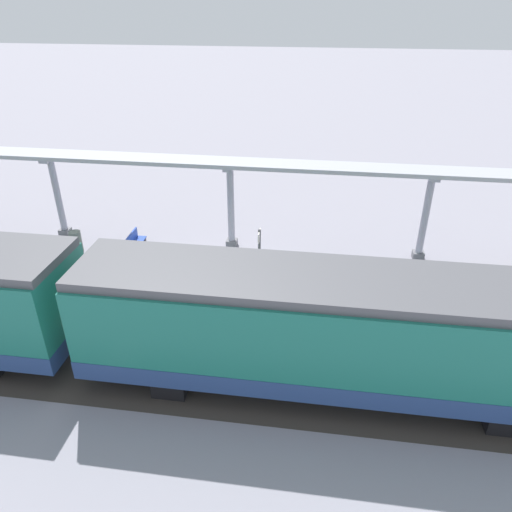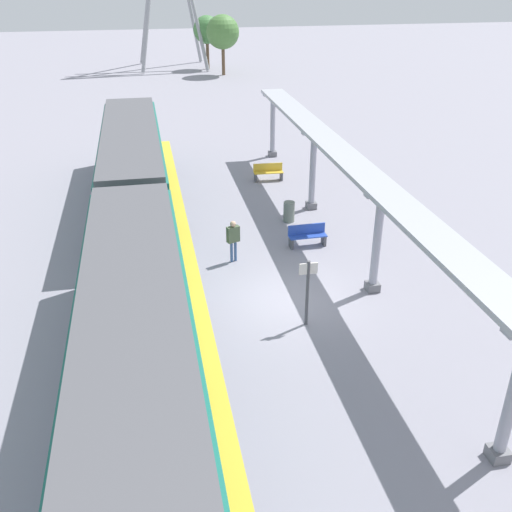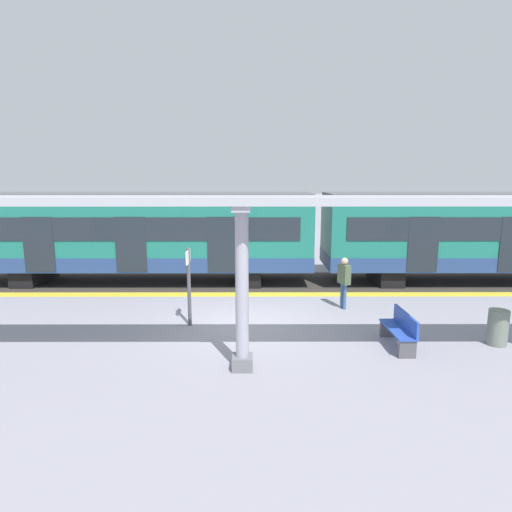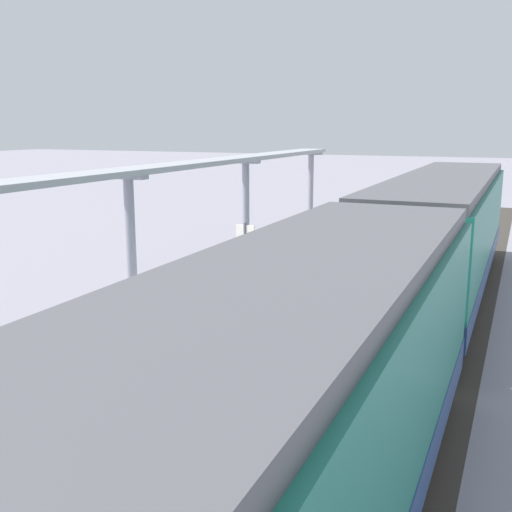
% 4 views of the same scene
% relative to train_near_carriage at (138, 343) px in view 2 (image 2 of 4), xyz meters
% --- Properties ---
extents(ground_plane, '(176.00, 176.00, 0.00)m').
position_rel_train_near_carriage_xyz_m(ground_plane, '(4.91, 4.16, -1.83)').
color(ground_plane, gray).
extents(tactile_edge_strip, '(0.53, 39.76, 0.01)m').
position_rel_train_near_carriage_xyz_m(tactile_edge_strip, '(1.86, 4.16, -1.83)').
color(tactile_edge_strip, gold).
rests_on(tactile_edge_strip, ground).
extents(trackbed, '(3.20, 51.76, 0.01)m').
position_rel_train_near_carriage_xyz_m(trackbed, '(-0.01, 4.16, -1.83)').
color(trackbed, '#38332D').
rests_on(trackbed, ground).
extents(train_near_carriage, '(2.65, 13.21, 3.48)m').
position_rel_train_near_carriage_xyz_m(train_near_carriage, '(0.00, 0.00, 0.00)').
color(train_near_carriage, '#1C7060').
rests_on(train_near_carriage, ground).
extents(train_far_carriage, '(2.65, 13.21, 3.48)m').
position_rel_train_near_carriage_xyz_m(train_far_carriage, '(0.00, 13.79, 0.00)').
color(train_far_carriage, '#1C7060').
rests_on(train_far_carriage, ground).
extents(canopy_pillar_third, '(1.10, 0.44, 3.56)m').
position_rel_train_near_carriage_xyz_m(canopy_pillar_third, '(7.77, 4.18, -0.03)').
color(canopy_pillar_third, slate).
rests_on(canopy_pillar_third, ground).
extents(canopy_pillar_fourth, '(1.10, 0.44, 3.56)m').
position_rel_train_near_carriage_xyz_m(canopy_pillar_fourth, '(7.77, 11.67, -0.03)').
color(canopy_pillar_fourth, slate).
rests_on(canopy_pillar_fourth, ground).
extents(canopy_pillar_fifth, '(1.10, 0.44, 3.56)m').
position_rel_train_near_carriage_xyz_m(canopy_pillar_fifth, '(7.77, 19.72, -0.03)').
color(canopy_pillar_fifth, slate).
rests_on(canopy_pillar_fifth, ground).
extents(canopy_beam, '(1.20, 31.79, 0.16)m').
position_rel_train_near_carriage_xyz_m(canopy_beam, '(7.77, 4.22, 1.81)').
color(canopy_beam, '#A8AAB2').
rests_on(canopy_beam, canopy_pillar_nearest).
extents(bench_mid_platform, '(1.52, 0.50, 0.86)m').
position_rel_train_near_carriage_xyz_m(bench_mid_platform, '(6.66, 15.77, -1.39)').
color(bench_mid_platform, gold).
rests_on(bench_mid_platform, ground).
extents(bench_far_end, '(1.51, 0.48, 0.86)m').
position_rel_train_near_carriage_xyz_m(bench_far_end, '(6.54, 8.00, -1.39)').
color(bench_far_end, '#2848AC').
rests_on(bench_far_end, ground).
extents(trash_bin, '(0.48, 0.48, 0.89)m').
position_rel_train_near_carriage_xyz_m(trash_bin, '(6.42, 10.44, -1.39)').
color(trash_bin, slate).
rests_on(trash_bin, ground).
extents(platform_info_sign, '(0.56, 0.10, 2.20)m').
position_rel_train_near_carriage_xyz_m(platform_info_sign, '(5.00, 2.63, -0.50)').
color(platform_info_sign, '#4C4C51').
rests_on(platform_info_sign, ground).
extents(passenger_waiting_near_edge, '(0.52, 0.36, 1.63)m').
position_rel_train_near_carriage_xyz_m(passenger_waiting_near_edge, '(3.48, 7.23, -0.81)').
color(passenger_waiting_near_edge, '#3A5986').
rests_on(passenger_waiting_near_edge, ground).
extents(tree_left_background, '(2.75, 2.75, 5.23)m').
position_rel_train_near_carriage_xyz_m(tree_left_background, '(7.84, 50.62, 1.99)').
color(tree_left_background, brown).
rests_on(tree_left_background, ground).
extents(tree_right_background, '(3.19, 3.19, 5.59)m').
position_rel_train_near_carriage_xyz_m(tree_right_background, '(8.91, 46.77, 2.14)').
color(tree_right_background, brown).
rests_on(tree_right_background, ground).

